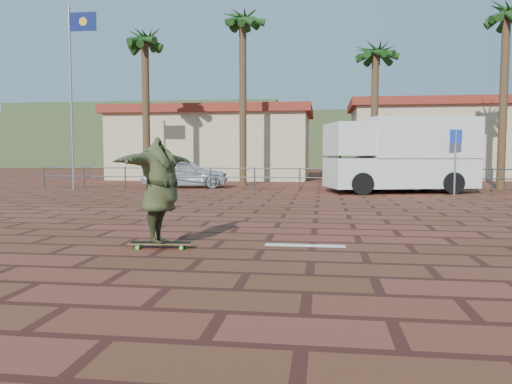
# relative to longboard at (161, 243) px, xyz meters

# --- Properties ---
(ground) EXTENTS (120.00, 120.00, 0.00)m
(ground) POSITION_rel_longboard_xyz_m (1.72, 1.80, -0.09)
(ground) COLOR brown
(ground) RESTS_ON ground
(paint_stripe) EXTENTS (1.40, 0.22, 0.01)m
(paint_stripe) POSITION_rel_longboard_xyz_m (2.42, 0.60, -0.08)
(paint_stripe) COLOR white
(paint_stripe) RESTS_ON ground
(guardrail) EXTENTS (24.06, 0.06, 1.00)m
(guardrail) POSITION_rel_longboard_xyz_m (1.72, 13.80, 0.59)
(guardrail) COLOR #47494F
(guardrail) RESTS_ON ground
(flagpole) EXTENTS (1.30, 0.10, 8.00)m
(flagpole) POSITION_rel_longboard_xyz_m (-8.16, 12.80, 4.55)
(flagpole) COLOR gray
(flagpole) RESTS_ON ground
(palm_far_left) EXTENTS (2.40, 2.40, 8.25)m
(palm_far_left) POSITION_rel_longboard_xyz_m (-5.78, 15.30, 6.74)
(palm_far_left) COLOR brown
(palm_far_left) RESTS_ON ground
(palm_left) EXTENTS (2.40, 2.40, 9.45)m
(palm_left) POSITION_rel_longboard_xyz_m (-1.28, 16.80, 7.87)
(palm_left) COLOR brown
(palm_left) RESTS_ON ground
(palm_center) EXTENTS (2.40, 2.40, 7.75)m
(palm_center) POSITION_rel_longboard_xyz_m (5.22, 17.30, 6.27)
(palm_center) COLOR brown
(palm_center) RESTS_ON ground
(palm_right) EXTENTS (2.40, 2.40, 9.05)m
(palm_right) POSITION_rel_longboard_xyz_m (10.72, 15.80, 7.49)
(palm_right) COLOR brown
(palm_right) RESTS_ON ground
(building_west) EXTENTS (12.60, 7.60, 4.50)m
(building_west) POSITION_rel_longboard_xyz_m (-4.28, 23.80, 2.19)
(building_west) COLOR beige
(building_west) RESTS_ON ground
(building_east) EXTENTS (10.60, 6.60, 5.00)m
(building_east) POSITION_rel_longboard_xyz_m (9.72, 25.80, 2.45)
(building_east) COLOR beige
(building_east) RESTS_ON ground
(hill_front) EXTENTS (70.00, 18.00, 6.00)m
(hill_front) POSITION_rel_longboard_xyz_m (1.72, 51.80, 2.91)
(hill_front) COLOR #384C28
(hill_front) RESTS_ON ground
(hill_back) EXTENTS (35.00, 14.00, 8.00)m
(hill_back) POSITION_rel_longboard_xyz_m (-20.28, 57.80, 3.91)
(hill_back) COLOR #384C28
(hill_back) RESTS_ON ground
(longboard) EXTENTS (1.09, 0.34, 0.11)m
(longboard) POSITION_rel_longboard_xyz_m (0.00, 0.00, 0.00)
(longboard) COLOR olive
(longboard) RESTS_ON ground
(skateboarder) EXTENTS (1.08, 2.27, 1.78)m
(skateboarder) POSITION_rel_longboard_xyz_m (0.00, 0.00, 0.91)
(skateboarder) COLOR #3C4223
(skateboarder) RESTS_ON longboard
(campervan) EXTENTS (6.31, 3.82, 3.06)m
(campervan) POSITION_rel_longboard_xyz_m (5.90, 13.20, 1.52)
(campervan) COLOR silver
(campervan) RESTS_ON ground
(car_silver) EXTENTS (4.26, 2.45, 1.37)m
(car_silver) POSITION_rel_longboard_xyz_m (-3.73, 14.80, 0.60)
(car_silver) COLOR silver
(car_silver) RESTS_ON ground
(car_white) EXTENTS (4.79, 1.83, 1.56)m
(car_white) POSITION_rel_longboard_xyz_m (5.41, 14.80, 0.69)
(car_white) COLOR silver
(car_white) RESTS_ON ground
(street_sign) EXTENTS (0.49, 0.23, 2.51)m
(street_sign) POSITION_rel_longboard_xyz_m (7.72, 11.80, 1.67)
(street_sign) COLOR gray
(street_sign) RESTS_ON ground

